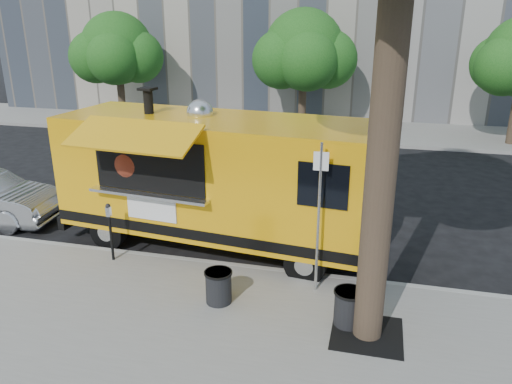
# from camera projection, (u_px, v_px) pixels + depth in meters

# --- Properties ---
(ground) EXTENTS (120.00, 120.00, 0.00)m
(ground) POSITION_uv_depth(u_px,v_px,m) (258.00, 254.00, 11.74)
(ground) COLOR black
(ground) RESTS_ON ground
(sidewalk) EXTENTS (60.00, 6.00, 0.15)m
(sidewalk) POSITION_uv_depth(u_px,v_px,m) (200.00, 358.00, 8.06)
(sidewalk) COLOR gray
(sidewalk) RESTS_ON ground
(curb) EXTENTS (60.00, 0.14, 0.16)m
(curb) POSITION_uv_depth(u_px,v_px,m) (248.00, 269.00, 10.86)
(curb) COLOR #999993
(curb) RESTS_ON ground
(far_sidewalk) EXTENTS (60.00, 5.00, 0.15)m
(far_sidewalk) POSITION_uv_depth(u_px,v_px,m) (324.00, 130.00, 24.06)
(far_sidewalk) COLOR gray
(far_sidewalk) RESTS_ON ground
(tree_well) EXTENTS (1.20, 1.20, 0.02)m
(tree_well) POSITION_uv_depth(u_px,v_px,m) (367.00, 333.00, 8.54)
(tree_well) COLOR black
(tree_well) RESTS_ON sidewalk
(far_tree_a) EXTENTS (3.42, 3.42, 5.36)m
(far_tree_a) POSITION_uv_depth(u_px,v_px,m) (117.00, 49.00, 23.99)
(far_tree_a) COLOR #33261C
(far_tree_a) RESTS_ON far_sidewalk
(far_tree_b) EXTENTS (3.60, 3.60, 5.50)m
(far_tree_b) POSITION_uv_depth(u_px,v_px,m) (304.00, 50.00, 22.30)
(far_tree_b) COLOR #33261C
(far_tree_b) RESTS_ON far_sidewalk
(sign_post) EXTENTS (0.28, 0.06, 3.00)m
(sign_post) POSITION_uv_depth(u_px,v_px,m) (319.00, 210.00, 9.35)
(sign_post) COLOR silver
(sign_post) RESTS_ON sidewalk
(parking_meter) EXTENTS (0.11, 0.11, 1.33)m
(parking_meter) POSITION_uv_depth(u_px,v_px,m) (110.00, 225.00, 10.86)
(parking_meter) COLOR black
(parking_meter) RESTS_ON sidewalk
(food_truck) EXTENTS (7.67, 3.84, 3.71)m
(food_truck) POSITION_uv_depth(u_px,v_px,m) (213.00, 178.00, 11.57)
(food_truck) COLOR #F8AC0C
(food_truck) RESTS_ON ground
(trash_bin_left) EXTENTS (0.55, 0.55, 0.66)m
(trash_bin_left) POSITION_uv_depth(u_px,v_px,m) (349.00, 307.00, 8.69)
(trash_bin_left) COLOR black
(trash_bin_left) RESTS_ON sidewalk
(trash_bin_right) EXTENTS (0.53, 0.53, 0.64)m
(trash_bin_right) POSITION_uv_depth(u_px,v_px,m) (219.00, 286.00, 9.39)
(trash_bin_right) COLOR black
(trash_bin_right) RESTS_ON sidewalk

